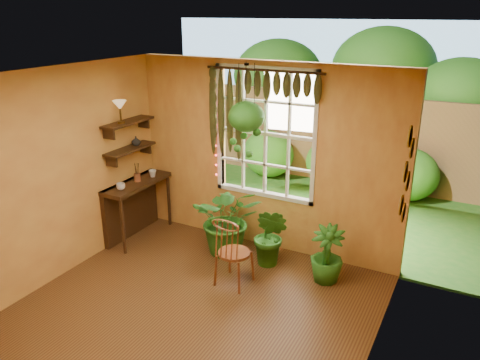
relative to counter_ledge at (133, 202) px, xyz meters
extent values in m
plane|color=brown|center=(1.91, -1.60, -0.55)|extent=(4.50, 4.50, 0.00)
plane|color=silver|center=(1.91, -1.60, 2.15)|extent=(4.50, 4.50, 0.00)
plane|color=gold|center=(1.91, 0.65, 0.80)|extent=(4.00, 0.00, 4.00)
plane|color=gold|center=(-0.09, -1.60, 0.80)|extent=(0.00, 4.50, 4.50)
plane|color=gold|center=(3.91, -1.60, 0.80)|extent=(0.00, 4.50, 4.50)
cube|color=white|center=(1.91, 0.68, 1.15)|extent=(1.52, 0.10, 1.86)
cube|color=white|center=(1.91, 0.71, 1.15)|extent=(1.38, 0.01, 1.78)
cylinder|color=#361F0E|center=(1.91, 0.57, 2.03)|extent=(1.70, 0.04, 0.04)
cube|color=#361F0E|center=(0.11, 0.00, 0.32)|extent=(0.40, 1.20, 0.06)
cube|color=#361F0E|center=(-0.05, 0.00, -0.10)|extent=(0.08, 1.18, 0.90)
cylinder|color=#361F0E|center=(0.27, -0.55, -0.12)|extent=(0.05, 0.05, 0.86)
cylinder|color=#361F0E|center=(0.27, 0.55, -0.12)|extent=(0.05, 0.05, 0.86)
cube|color=#361F0E|center=(0.03, 0.00, 0.85)|extent=(0.25, 0.90, 0.04)
cube|color=#361F0E|center=(0.03, 0.00, 1.25)|extent=(0.25, 0.90, 0.04)
cube|color=#1F611B|center=(1.91, 5.65, -0.57)|extent=(14.00, 10.00, 0.04)
cube|color=#885F40|center=(1.91, 3.85, 0.35)|extent=(12.00, 0.10, 1.80)
plane|color=#90C3F1|center=(1.91, 7.45, 1.00)|extent=(12.00, 0.00, 12.00)
cylinder|color=brown|center=(2.04, -0.50, -0.12)|extent=(0.43, 0.43, 0.04)
torus|color=brown|center=(2.03, -0.68, 0.35)|extent=(0.39, 0.05, 0.39)
imported|color=#185015|center=(1.58, 0.18, -0.02)|extent=(1.22, 1.15, 1.07)
imported|color=#185015|center=(2.27, 0.11, -0.11)|extent=(0.58, 0.52, 0.88)
imported|color=#185015|center=(3.07, 0.10, -0.17)|extent=(0.49, 0.49, 0.76)
ellipsoid|color=black|center=(1.81, 0.28, 1.39)|extent=(0.28, 0.28, 0.17)
ellipsoid|color=#185015|center=(1.81, 0.28, 1.46)|extent=(0.48, 0.48, 0.40)
imported|color=silver|center=(0.13, -0.37, 0.40)|extent=(0.15, 0.15, 0.10)
imported|color=beige|center=(0.19, 0.29, 0.40)|extent=(0.13, 0.13, 0.11)
cylinder|color=brown|center=(0.11, 0.02, 0.41)|extent=(0.10, 0.10, 0.12)
imported|color=#B2AD99|center=(0.04, 0.14, 0.94)|extent=(0.18, 0.18, 0.14)
cylinder|color=brown|center=(0.05, -0.16, 1.28)|extent=(0.11, 0.11, 0.03)
cylinder|color=brown|center=(0.05, -0.16, 1.38)|extent=(0.03, 0.03, 0.19)
cone|color=slate|center=(0.05, -0.16, 1.53)|extent=(0.19, 0.19, 0.13)
camera|label=1|loc=(4.55, -5.10, 2.77)|focal=35.00mm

